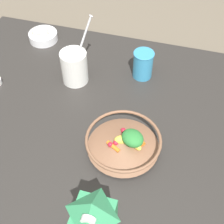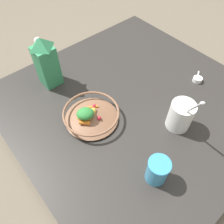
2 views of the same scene
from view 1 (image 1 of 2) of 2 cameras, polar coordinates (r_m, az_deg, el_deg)
The scene contains 6 objects.
ground_plane at distance 1.15m, azimuth -8.14°, elevation -3.57°, with size 6.00×6.00×0.00m, color #665B4C.
countertop at distance 1.13m, azimuth -8.25°, elevation -2.93°, with size 1.13×1.13×0.04m.
fruit_bowl at distance 1.01m, azimuth 2.20°, elevation -5.52°, with size 0.25×0.25×0.09m.
yogurt_tub at distance 1.22m, azimuth -6.91°, elevation 8.45°, with size 0.12×0.14×0.26m.
drinking_cup at distance 1.25m, azimuth 5.69°, elevation 8.75°, with size 0.08×0.08×0.11m.
garlic_bowl at distance 1.48m, azimuth -12.54°, elevation 13.48°, with size 0.13×0.13×0.07m.
Camera 1 is at (0.34, -0.62, 0.90)m, focal length 50.00 mm.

